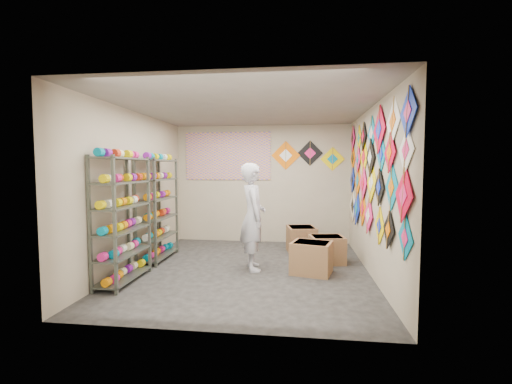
# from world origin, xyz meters

# --- Properties ---
(ground) EXTENTS (4.50, 4.50, 0.00)m
(ground) POSITION_xyz_m (0.00, 0.00, 0.00)
(ground) COLOR black
(room_walls) EXTENTS (4.50, 4.50, 4.50)m
(room_walls) POSITION_xyz_m (0.00, 0.00, 1.64)
(room_walls) COLOR tan
(room_walls) RESTS_ON ground
(shelf_rack_front) EXTENTS (0.40, 1.10, 1.90)m
(shelf_rack_front) POSITION_xyz_m (-1.78, -0.85, 0.95)
(shelf_rack_front) COLOR #4C5147
(shelf_rack_front) RESTS_ON ground
(shelf_rack_back) EXTENTS (0.40, 1.10, 1.90)m
(shelf_rack_back) POSITION_xyz_m (-1.78, 0.45, 0.95)
(shelf_rack_back) COLOR #4C5147
(shelf_rack_back) RESTS_ON ground
(string_spools) EXTENTS (0.12, 2.36, 0.12)m
(string_spools) POSITION_xyz_m (-1.78, -0.20, 1.05)
(string_spools) COLOR #DE1E7C
(string_spools) RESTS_ON ground
(kite_wall_display) EXTENTS (0.06, 4.26, 2.06)m
(kite_wall_display) POSITION_xyz_m (1.98, 0.07, 1.63)
(kite_wall_display) COLOR #047799
(kite_wall_display) RESTS_ON room_walls
(back_wall_kites) EXTENTS (1.65, 0.02, 0.69)m
(back_wall_kites) POSITION_xyz_m (1.01, 2.24, 2.00)
(back_wall_kites) COLOR #F26800
(back_wall_kites) RESTS_ON room_walls
(poster) EXTENTS (2.00, 0.01, 1.10)m
(poster) POSITION_xyz_m (-0.80, 2.23, 2.00)
(poster) COLOR #754FAD
(poster) RESTS_ON room_walls
(shopkeeper) EXTENTS (0.89, 0.78, 1.80)m
(shopkeeper) POSITION_xyz_m (0.08, 0.03, 0.90)
(shopkeeper) COLOR #BDB8B5
(shopkeeper) RESTS_ON ground
(carton_a) EXTENTS (0.73, 0.66, 0.52)m
(carton_a) POSITION_xyz_m (1.06, -0.08, 0.26)
(carton_a) COLOR olive
(carton_a) RESTS_ON ground
(carton_b) EXTENTS (0.67, 0.58, 0.49)m
(carton_b) POSITION_xyz_m (1.36, 0.58, 0.24)
(carton_b) COLOR olive
(carton_b) RESTS_ON ground
(carton_c) EXTENTS (0.65, 0.69, 0.53)m
(carton_c) POSITION_xyz_m (0.91, 1.31, 0.26)
(carton_c) COLOR olive
(carton_c) RESTS_ON ground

